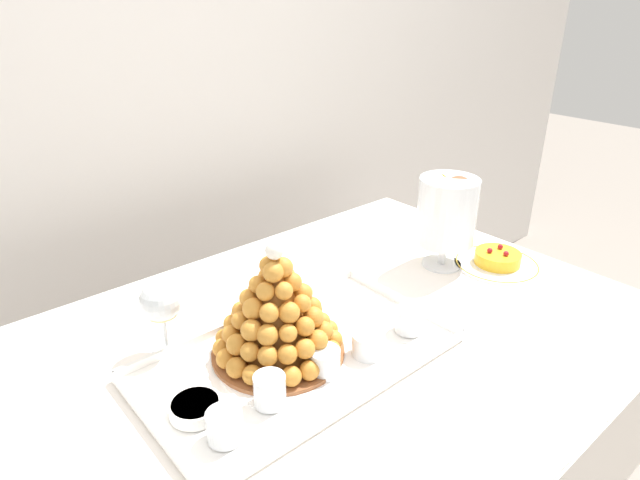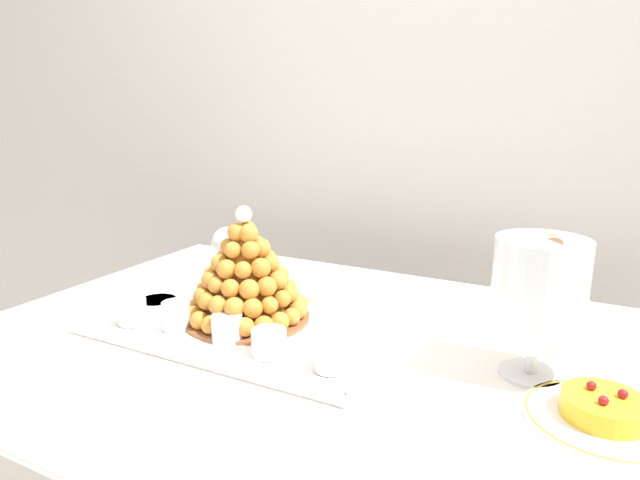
# 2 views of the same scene
# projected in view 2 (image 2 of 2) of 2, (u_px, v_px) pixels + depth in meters

# --- Properties ---
(backdrop_wall) EXTENTS (4.80, 0.10, 2.50)m
(backdrop_wall) POSITION_uv_depth(u_px,v_px,m) (438.00, 96.00, 1.67)
(backdrop_wall) COLOR silver
(backdrop_wall) RESTS_ON ground_plane
(buffet_table) EXTENTS (1.34, 0.98, 0.78)m
(buffet_table) POSITION_uv_depth(u_px,v_px,m) (305.00, 387.00, 1.06)
(buffet_table) COLOR brown
(buffet_table) RESTS_ON ground_plane
(serving_tray) EXTENTS (0.61, 0.35, 0.02)m
(serving_tray) POSITION_uv_depth(u_px,v_px,m) (246.00, 328.00, 1.08)
(serving_tray) COLOR white
(serving_tray) RESTS_ON buffet_table
(croquembouche) EXTENTS (0.26, 0.26, 0.24)m
(croquembouche) POSITION_uv_depth(u_px,v_px,m) (246.00, 277.00, 1.09)
(croquembouche) COLOR brown
(croquembouche) RESTS_ON serving_tray
(dessert_cup_left) EXTENTS (0.06, 0.06, 0.05)m
(dessert_cup_left) POSITION_uv_depth(u_px,v_px,m) (132.00, 312.00, 1.09)
(dessert_cup_left) COLOR silver
(dessert_cup_left) RESTS_ON serving_tray
(dessert_cup_mid_left) EXTENTS (0.06, 0.06, 0.06)m
(dessert_cup_mid_left) POSITION_uv_depth(u_px,v_px,m) (177.00, 317.00, 1.06)
(dessert_cup_mid_left) COLOR silver
(dessert_cup_mid_left) RESTS_ON serving_tray
(dessert_cup_centre) EXTENTS (0.06, 0.06, 0.05)m
(dessert_cup_centre) POSITION_uv_depth(u_px,v_px,m) (227.00, 329.00, 1.01)
(dessert_cup_centre) COLOR silver
(dessert_cup_centre) RESTS_ON serving_tray
(dessert_cup_mid_right) EXTENTS (0.06, 0.06, 0.05)m
(dessert_cup_mid_right) POSITION_uv_depth(u_px,v_px,m) (269.00, 343.00, 0.95)
(dessert_cup_mid_right) COLOR silver
(dessert_cup_mid_right) RESTS_ON serving_tray
(dessert_cup_right) EXTENTS (0.06, 0.06, 0.05)m
(dessert_cup_right) POSITION_uv_depth(u_px,v_px,m) (331.00, 356.00, 0.90)
(dessert_cup_right) COLOR silver
(dessert_cup_right) RESTS_ON serving_tray
(creme_brulee_ramekin) EXTENTS (0.09, 0.09, 0.02)m
(creme_brulee_ramekin) POSITION_uv_depth(u_px,v_px,m) (158.00, 304.00, 1.17)
(creme_brulee_ramekin) COLOR white
(creme_brulee_ramekin) RESTS_ON serving_tray
(macaron_goblet) EXTENTS (0.15, 0.15, 0.25)m
(macaron_goblet) POSITION_uv_depth(u_px,v_px,m) (539.00, 291.00, 0.86)
(macaron_goblet) COLOR white
(macaron_goblet) RESTS_ON buffet_table
(fruit_tart_plate) EXTENTS (0.22, 0.22, 0.05)m
(fruit_tart_plate) POSITION_uv_depth(u_px,v_px,m) (603.00, 413.00, 0.76)
(fruit_tart_plate) COLOR white
(fruit_tart_plate) RESTS_ON buffet_table
(wine_glass) EXTENTS (0.08, 0.08, 0.16)m
(wine_glass) POSITION_uv_depth(u_px,v_px,m) (228.00, 245.00, 1.29)
(wine_glass) COLOR silver
(wine_glass) RESTS_ON buffet_table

